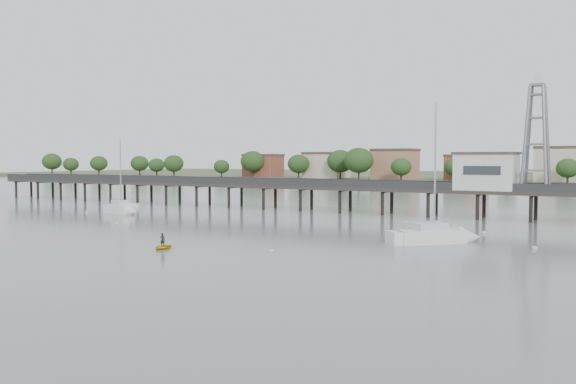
% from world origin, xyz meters
% --- Properties ---
extents(pier, '(150.00, 5.00, 5.50)m').
position_xyz_m(pier, '(0.00, 60.00, 3.79)').
color(pier, '#2D2823').
rests_on(pier, ground).
extents(pier_building, '(8.40, 5.40, 5.30)m').
position_xyz_m(pier_building, '(25.00, 60.00, 6.67)').
color(pier_building, silver).
rests_on(pier_building, ground).
extents(lattice_tower, '(3.20, 3.20, 15.50)m').
position_xyz_m(lattice_tower, '(31.50, 60.00, 11.10)').
color(lattice_tower, slate).
rests_on(lattice_tower, ground).
extents(sailboat_b, '(7.29, 3.56, 11.71)m').
position_xyz_m(sailboat_b, '(-24.38, 40.46, 0.65)').
color(sailboat_b, white).
rests_on(sailboat_b, ground).
extents(sailboat_c, '(8.21, 8.18, 14.75)m').
position_xyz_m(sailboat_c, '(27.42, 32.12, 0.63)').
color(sailboat_c, white).
rests_on(sailboat_c, ground).
extents(white_tender, '(3.36, 2.09, 1.21)m').
position_xyz_m(white_tender, '(-32.11, 50.08, 0.38)').
color(white_tender, white).
rests_on(white_tender, ground).
extents(yellow_dinghy, '(1.93, 1.07, 2.59)m').
position_xyz_m(yellow_dinghy, '(6.12, 14.61, 0.00)').
color(yellow_dinghy, gold).
rests_on(yellow_dinghy, ground).
extents(dinghy_occupant, '(0.85, 1.33, 0.30)m').
position_xyz_m(dinghy_occupant, '(6.12, 14.61, 0.00)').
color(dinghy_occupant, black).
rests_on(dinghy_occupant, ground).
extents(mooring_buoys, '(67.24, 24.72, 0.39)m').
position_xyz_m(mooring_buoys, '(7.25, 32.00, 0.08)').
color(mooring_buoys, beige).
rests_on(mooring_buoys, ground).
extents(far_shore, '(500.00, 170.00, 10.40)m').
position_xyz_m(far_shore, '(0.36, 239.58, 0.95)').
color(far_shore, '#475133').
rests_on(far_shore, ground).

